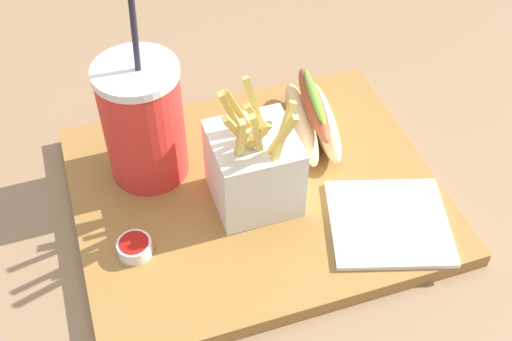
% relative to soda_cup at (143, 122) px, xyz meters
% --- Properties ---
extents(ground_plane, '(2.40, 2.40, 0.02)m').
position_rel_soda_cup_xyz_m(ground_plane, '(0.11, -0.07, -0.11)').
color(ground_plane, '#8C6B4C').
extents(food_tray, '(0.43, 0.36, 0.02)m').
position_rel_soda_cup_xyz_m(food_tray, '(0.11, -0.07, -0.09)').
color(food_tray, olive).
rests_on(food_tray, ground_plane).
extents(soda_cup, '(0.10, 0.10, 0.24)m').
position_rel_soda_cup_xyz_m(soda_cup, '(0.00, 0.00, 0.00)').
color(soda_cup, red).
rests_on(soda_cup, food_tray).
extents(fries_basket, '(0.09, 0.10, 0.17)m').
position_rel_soda_cup_xyz_m(fries_basket, '(0.11, -0.09, -0.03)').
color(fries_basket, white).
rests_on(fries_basket, food_tray).
extents(hot_dog_1, '(0.08, 0.16, 0.07)m').
position_rel_soda_cup_xyz_m(hot_dog_1, '(0.21, -0.00, -0.05)').
color(hot_dog_1, '#E5C689').
rests_on(hot_dog_1, food_tray).
extents(ketchup_cup_1, '(0.04, 0.04, 0.02)m').
position_rel_soda_cup_xyz_m(ketchup_cup_1, '(-0.04, -0.12, -0.07)').
color(ketchup_cup_1, white).
rests_on(ketchup_cup_1, food_tray).
extents(napkin_stack, '(0.17, 0.16, 0.01)m').
position_rel_soda_cup_xyz_m(napkin_stack, '(0.24, -0.17, -0.08)').
color(napkin_stack, white).
rests_on(napkin_stack, food_tray).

